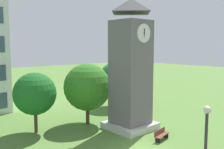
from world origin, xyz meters
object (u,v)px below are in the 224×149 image
(park_bench, at_px, (161,135))
(tree_streetside, at_px, (87,87))
(clock_tower, at_px, (131,71))
(tree_near_tower, at_px, (35,94))
(street_lamp, at_px, (206,145))
(tree_by_building, at_px, (115,79))

(park_bench, relative_size, tree_streetside, 0.30)
(clock_tower, distance_m, tree_near_tower, 8.88)
(clock_tower, relative_size, park_bench, 6.50)
(clock_tower, relative_size, tree_near_tower, 2.20)
(clock_tower, distance_m, park_bench, 6.27)
(street_lamp, relative_size, tree_near_tower, 0.93)
(park_bench, relative_size, street_lamp, 0.37)
(clock_tower, relative_size, tree_by_building, 2.10)
(clock_tower, bearing_deg, tree_streetside, 119.83)
(park_bench, xyz_separation_m, tree_by_building, (5.03, 11.18, 3.13))
(street_lamp, height_order, tree_by_building, tree_by_building)
(tree_by_building, bearing_deg, tree_streetside, -153.03)
(clock_tower, xyz_separation_m, street_lamp, (-6.02, -10.70, -2.24))
(tree_streetside, relative_size, tree_by_building, 1.06)
(clock_tower, height_order, street_lamp, clock_tower)
(park_bench, xyz_separation_m, tree_near_tower, (-6.99, 8.64, 3.11))
(tree_near_tower, distance_m, tree_streetside, 5.11)
(park_bench, xyz_separation_m, street_lamp, (-5.82, -6.91, 2.75))
(street_lamp, relative_size, tree_streetside, 0.83)
(clock_tower, relative_size, street_lamp, 2.38)
(park_bench, relative_size, tree_by_building, 0.32)
(tree_near_tower, xyz_separation_m, tree_streetside, (5.01, -1.03, 0.19))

